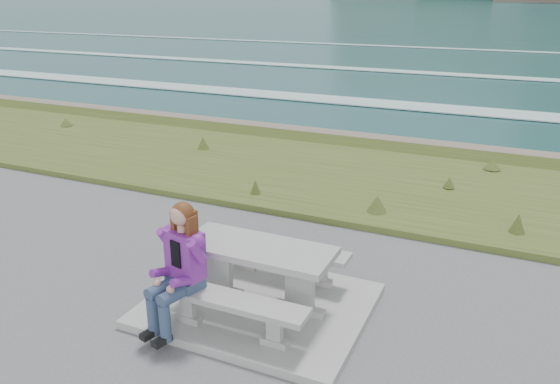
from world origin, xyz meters
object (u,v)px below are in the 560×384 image
Objects in this scene: bench_landward at (229,305)px; seated_woman at (176,285)px; picnic_table at (258,259)px; bench_seaward at (282,252)px.

seated_woman is at bearing -167.11° from bench_landward.
seated_woman is at bearing -125.05° from picnic_table.
bench_landward is 0.63m from seated_woman.
picnic_table is at bearing 90.00° from bench_landward.
bench_landward is 1.24× the size of seated_woman.
seated_woman is (-0.58, -0.13, 0.18)m from bench_landward.
picnic_table is at bearing 69.59° from seated_woman.
seated_woman reaches higher than bench_seaward.
bench_landward is 1.00× the size of bench_seaward.
picnic_table is 1.00× the size of bench_landward.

